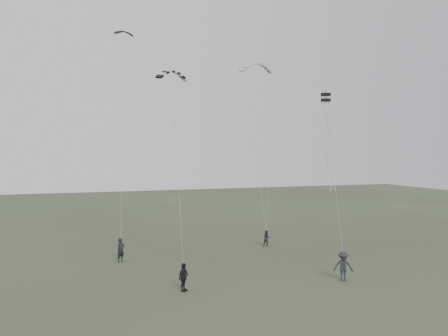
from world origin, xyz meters
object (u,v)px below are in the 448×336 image
object	(u,v)px
flyer_left	(121,250)
kite_pale_large	(257,63)
kite_striped	(173,71)
flyer_center	(183,277)
kite_dark_small	(124,32)
flyer_right	(267,238)
flyer_far	(343,266)
kite_box	(326,97)

from	to	relation	value
flyer_left	kite_pale_large	world-z (taller)	kite_pale_large
flyer_left	kite_striped	bearing A→B (deg)	-48.42
flyer_center	kite_dark_small	distance (m)	22.74
flyer_center	kite_striped	xyz separation A→B (m)	(1.07, 7.69, 13.94)
flyer_right	flyer_far	world-z (taller)	flyer_far
kite_pale_large	kite_striped	world-z (taller)	kite_pale_large
kite_pale_large	kite_box	world-z (taller)	kite_pale_large
flyer_right	kite_dark_small	size ratio (longest dim) A/B	0.90
flyer_left	kite_box	world-z (taller)	kite_box
flyer_right	flyer_center	distance (m)	14.26
flyer_center	kite_pale_large	bearing A→B (deg)	8.37
flyer_center	kite_pale_large	size ratio (longest dim) A/B	0.48
flyer_far	flyer_right	bearing A→B (deg)	122.86
flyer_far	kite_dark_small	xyz separation A→B (m)	(-12.50, 14.82, 18.11)
flyer_far	kite_dark_small	world-z (taller)	kite_dark_small
flyer_far	kite_dark_small	bearing A→B (deg)	161.33
flyer_left	flyer_right	distance (m)	13.15
flyer_far	kite_striped	xyz separation A→B (m)	(-9.46, 9.05, 13.83)
flyer_right	kite_pale_large	distance (m)	18.19
flyer_left	flyer_right	world-z (taller)	flyer_left
kite_dark_small	kite_striped	world-z (taller)	kite_dark_small
flyer_right	kite_pale_large	size ratio (longest dim) A/B	0.41
kite_box	flyer_far	bearing A→B (deg)	-116.61
kite_dark_small	kite_pale_large	xyz separation A→B (m)	(13.78, 2.65, -1.30)
kite_striped	kite_box	distance (m)	12.27
flyer_right	kite_box	distance (m)	13.61
flyer_right	flyer_center	xyz separation A→B (m)	(-10.20, -9.97, 0.13)
flyer_left	kite_striped	world-z (taller)	kite_striped
flyer_center	kite_box	xyz separation A→B (m)	(12.76, 4.46, 12.04)
flyer_left	kite_dark_small	xyz separation A→B (m)	(0.91, 4.83, 18.16)
flyer_left	kite_box	size ratio (longest dim) A/B	2.73
flyer_right	flyer_far	xyz separation A→B (m)	(0.33, -11.33, 0.24)
flyer_far	kite_striped	world-z (taller)	kite_striped
flyer_far	kite_pale_large	size ratio (longest dim) A/B	0.55
kite_striped	flyer_far	bearing A→B (deg)	-65.44
kite_pale_large	kite_striped	size ratio (longest dim) A/B	1.35
kite_pale_large	kite_dark_small	bearing A→B (deg)	-170.60
kite_pale_large	kite_box	xyz separation A→B (m)	(0.95, -11.64, -4.88)
flyer_far	kite_dark_small	size ratio (longest dim) A/B	1.19
flyer_left	flyer_center	distance (m)	9.10
flyer_left	flyer_center	xyz separation A→B (m)	(2.88, -8.63, -0.06)
kite_striped	flyer_left	bearing A→B (deg)	144.90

